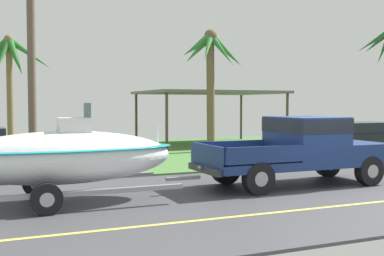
% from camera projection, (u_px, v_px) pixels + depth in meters
% --- Properties ---
extents(ground, '(36.00, 22.00, 0.11)m').
position_uv_depth(ground, '(196.00, 157.00, 20.32)').
color(ground, '#424247').
extents(pickup_truck_towing, '(5.53, 2.03, 1.86)m').
position_uv_depth(pickup_truck_towing, '(305.00, 147.00, 13.40)').
color(pickup_truck_towing, navy).
rests_on(pickup_truck_towing, ground).
extents(boat_on_trailer, '(6.13, 2.38, 2.24)m').
position_uv_depth(boat_on_trailer, '(62.00, 157.00, 10.83)').
color(boat_on_trailer, gray).
rests_on(boat_on_trailer, ground).
extents(parked_sedan_far, '(4.68, 1.91, 1.38)m').
position_uv_depth(parked_sedan_far, '(365.00, 137.00, 22.50)').
color(parked_sedan_far, black).
rests_on(parked_sedan_far, ground).
extents(carport_awning, '(7.24, 5.48, 2.91)m').
position_uv_depth(carport_awning, '(209.00, 94.00, 26.41)').
color(carport_awning, '#4C4238').
rests_on(carport_awning, ground).
extents(palm_tree_near_left, '(3.50, 2.45, 5.30)m').
position_uv_depth(palm_tree_near_left, '(9.00, 63.00, 21.72)').
color(palm_tree_near_left, brown).
rests_on(palm_tree_near_left, ground).
extents(palm_tree_mid, '(3.25, 3.15, 5.61)m').
position_uv_depth(palm_tree_mid, '(211.00, 61.00, 22.13)').
color(palm_tree_mid, brown).
rests_on(palm_tree_mid, ground).
extents(utility_pole, '(0.24, 1.80, 7.17)m').
position_uv_depth(utility_pole, '(31.00, 52.00, 14.26)').
color(utility_pole, brown).
rests_on(utility_pole, ground).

